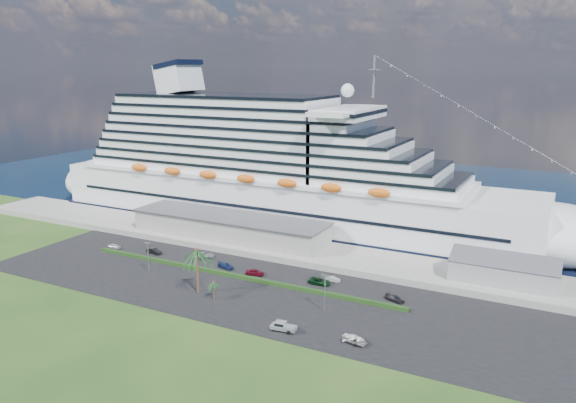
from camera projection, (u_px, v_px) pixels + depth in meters
The scene contains 22 objects.
ground at pixel (225, 308), 121.33m from camera, with size 420.00×420.00×0.00m, color #224416.
asphalt_lot at pixel (251, 290), 130.81m from camera, with size 140.00×38.00×0.12m, color black.
wharf at pixel (305, 251), 155.64m from camera, with size 240.00×20.00×1.80m, color gray.
water at pixel (399, 192), 233.51m from camera, with size 420.00×160.00×0.02m, color black.
cruise_ship at pixel (278, 174), 182.29m from camera, with size 191.00×38.00×54.00m.
terminal_building at pixel (229, 226), 165.87m from camera, with size 61.00×15.00×6.30m.
port_shed at pixel (505, 270), 131.53m from camera, with size 24.00×12.31×7.37m.
hedge at pixel (234, 275), 138.59m from camera, with size 88.00×1.10×0.90m, color black.
lamp_post_left at pixel (148, 254), 139.52m from camera, with size 1.60×0.35×8.27m.
lamp_post_right at pixel (325, 289), 118.03m from camera, with size 1.60×0.35×8.27m.
palm_tall at pixel (197, 255), 127.11m from camera, with size 8.82×8.82×11.13m.
palm_short at pixel (214, 285), 124.65m from camera, with size 3.53×3.53×4.56m.
parked_car_0 at pixel (114, 246), 160.27m from camera, with size 1.62×4.02×1.37m, color #B2B2B4.
parked_car_1 at pixel (154, 251), 155.93m from camera, with size 1.63×4.66×1.54m, color black.
parked_car_2 at pixel (204, 255), 152.76m from camera, with size 2.45×5.31×1.48m, color #A5A9AE.
parked_car_3 at pixel (226, 266), 144.58m from camera, with size 1.93×4.74×1.37m, color navy.
parked_car_4 at pixel (255, 272), 139.78m from camera, with size 1.86×4.61×1.57m, color maroon.
parked_car_5 at pixel (333, 279), 135.73m from camera, with size 1.29×3.70×1.22m, color #BABBC2.
parked_car_6 at pixel (320, 281), 133.98m from camera, with size 2.53×5.48×1.52m, color black.
parked_car_7 at pixel (395, 298), 124.34m from camera, with size 1.88×4.62×1.34m, color black.
pickup_truck at pixel (283, 326), 110.19m from camera, with size 5.43×2.50×1.85m.
boat_trailer at pixel (355, 339), 104.96m from camera, with size 5.92×4.29×1.65m.
Camera 1 is at (63.98, -93.61, 50.82)m, focal length 35.00 mm.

